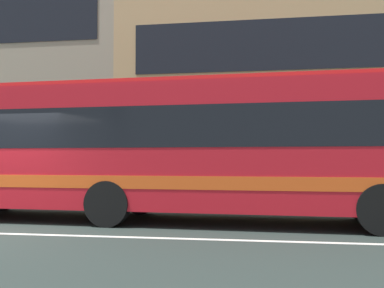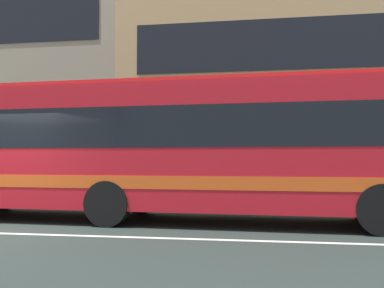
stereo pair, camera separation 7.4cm
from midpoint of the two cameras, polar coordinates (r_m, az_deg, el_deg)
The scene contains 1 object.
transit_bus at distance 10.74m, azimuth -4.53°, elevation -0.21°, with size 11.87×3.09×3.26m.
Camera 2 is at (5.75, -8.11, 1.46)m, focal length 41.68 mm.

